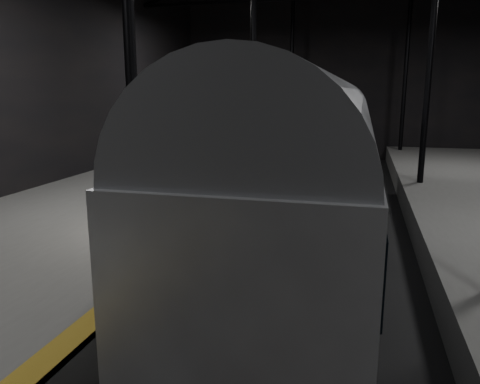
% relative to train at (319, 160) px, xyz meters
% --- Properties ---
extents(ground, '(44.00, 44.00, 0.00)m').
position_rel_train_xyz_m(ground, '(0.00, -0.25, -2.95)').
color(ground, black).
rests_on(ground, ground).
extents(platform_left, '(9.00, 43.80, 1.00)m').
position_rel_train_xyz_m(platform_left, '(-7.50, -0.25, -2.45)').
color(platform_left, '#585855').
rests_on(platform_left, ground).
extents(tactile_strip, '(0.50, 43.80, 0.01)m').
position_rel_train_xyz_m(tactile_strip, '(-3.25, -0.25, -1.95)').
color(tactile_strip, olive).
rests_on(tactile_strip, platform_left).
extents(track, '(2.40, 43.00, 0.24)m').
position_rel_train_xyz_m(track, '(0.00, -0.25, -2.89)').
color(track, '#3F3328').
rests_on(track, ground).
extents(train, '(2.97, 19.82, 5.30)m').
position_rel_train_xyz_m(train, '(0.00, 0.00, 0.00)').
color(train, '#9A9CA2').
rests_on(train, ground).
extents(woman, '(0.63, 0.43, 1.67)m').
position_rel_train_xyz_m(woman, '(-4.24, 1.59, -1.12)').
color(woman, '#947C5A').
rests_on(woman, platform_left).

